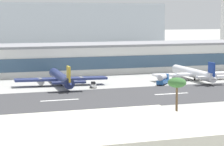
% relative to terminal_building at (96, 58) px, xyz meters
% --- Properties ---
extents(ground_plane, '(1400.00, 1400.00, 0.00)m').
position_rel_terminal_building_xyz_m(ground_plane, '(3.06, -71.41, -6.49)').
color(ground_plane, '#9E9E99').
extents(runway_strip, '(800.00, 37.20, 0.08)m').
position_rel_terminal_building_xyz_m(runway_strip, '(3.06, -72.47, -6.45)').
color(runway_strip, '#38383A').
rests_on(runway_strip, ground_plane).
extents(runway_centreline_dash_3, '(12.00, 1.20, 0.01)m').
position_rel_terminal_building_xyz_m(runway_centreline_dash_3, '(-35.60, -72.47, -6.40)').
color(runway_centreline_dash_3, white).
rests_on(runway_centreline_dash_3, runway_strip).
extents(runway_centreline_dash_4, '(12.00, 1.20, 0.01)m').
position_rel_terminal_building_xyz_m(runway_centreline_dash_4, '(2.17, -72.47, -6.40)').
color(runway_centreline_dash_4, white).
rests_on(runway_centreline_dash_4, runway_strip).
extents(terminal_building, '(184.10, 28.68, 12.96)m').
position_rel_terminal_building_xyz_m(terminal_building, '(0.00, 0.00, 0.00)').
color(terminal_building, silver).
rests_on(terminal_building, ground_plane).
extents(distant_hotel_block, '(130.78, 33.94, 34.37)m').
position_rel_terminal_building_xyz_m(distant_hotel_block, '(28.95, 140.86, 10.70)').
color(distant_hotel_block, '#A8B2BC').
rests_on(distant_hotel_block, ground_plane).
extents(airliner_gold_tail_gate_1, '(34.25, 41.50, 8.67)m').
position_rel_terminal_building_xyz_m(airliner_gold_tail_gate_1, '(-26.94, -41.07, -3.72)').
color(airliner_gold_tail_gate_1, navy).
rests_on(airliner_gold_tail_gate_1, ground_plane).
extents(airliner_navy_tail_gate_2, '(33.60, 40.60, 8.48)m').
position_rel_terminal_building_xyz_m(airliner_navy_tail_gate_2, '(26.86, -43.19, -3.79)').
color(airliner_navy_tail_gate_2, white).
rests_on(airliner_navy_tail_gate_2, ground_plane).
extents(service_fuel_truck_1, '(7.59, 8.08, 3.95)m').
position_rel_terminal_building_xyz_m(service_fuel_truck_1, '(9.60, -50.30, -4.46)').
color(service_fuel_truck_1, '#23569E').
rests_on(service_fuel_truck_1, ground_plane).
extents(service_baggage_tug_2, '(2.15, 3.34, 2.20)m').
position_rel_terminal_building_xyz_m(service_baggage_tug_2, '(-17.57, -49.87, -5.44)').
color(service_baggage_tug_2, white).
rests_on(service_baggage_tug_2, ground_plane).
extents(palm_tree_0, '(4.23, 4.23, 11.69)m').
position_rel_terminal_building_xyz_m(palm_tree_0, '(-20.13, -119.54, 3.70)').
color(palm_tree_0, brown).
rests_on(palm_tree_0, ground_plane).
extents(foreground_hangar, '(39.30, 30.34, 5.66)m').
position_rel_terminal_building_xyz_m(foreground_hangar, '(-44.06, -134.50, -3.66)').
color(foreground_hangar, beige).
rests_on(foreground_hangar, ground_plane).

